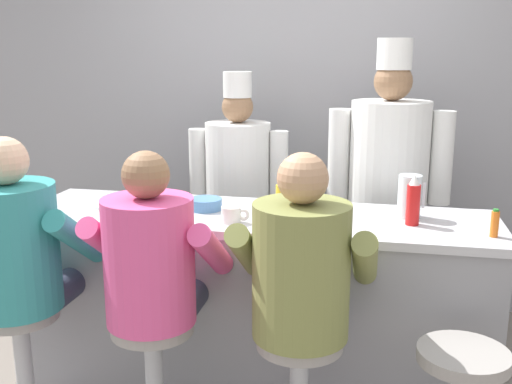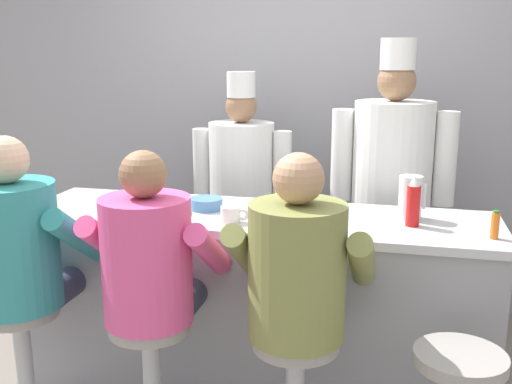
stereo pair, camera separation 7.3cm
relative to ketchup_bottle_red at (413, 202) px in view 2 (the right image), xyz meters
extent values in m
cube|color=#99999E|center=(-0.76, 1.35, 0.28)|extent=(10.00, 0.06, 2.70)
cube|color=gray|center=(-0.76, 0.03, -0.61)|extent=(2.32, 0.63, 0.92)
cube|color=#BCBCC1|center=(-0.76, 0.03, -0.13)|extent=(2.37, 0.65, 0.04)
cylinder|color=red|center=(0.00, 0.00, -0.02)|extent=(0.06, 0.06, 0.19)
cone|color=white|center=(0.00, 0.00, 0.10)|extent=(0.05, 0.05, 0.05)
cylinder|color=yellow|center=(-0.61, -0.03, -0.03)|extent=(0.07, 0.07, 0.17)
cone|color=yellow|center=(-0.61, -0.03, 0.08)|extent=(0.06, 0.06, 0.06)
cylinder|color=orange|center=(0.34, -0.12, -0.06)|extent=(0.04, 0.04, 0.11)
cylinder|color=#287F2D|center=(0.34, -0.12, 0.01)|extent=(0.02, 0.02, 0.01)
cylinder|color=silver|center=(-0.01, 0.13, -0.01)|extent=(0.11, 0.11, 0.21)
cube|color=silver|center=(0.05, 0.13, 0.00)|extent=(0.01, 0.01, 0.13)
cylinder|color=white|center=(-1.49, 0.05, -0.10)|extent=(0.26, 0.26, 0.02)
ellipsoid|color=#E0BC60|center=(-1.49, 0.05, -0.08)|extent=(0.12, 0.09, 0.03)
cylinder|color=#4C7FB7|center=(-1.02, 0.06, -0.08)|extent=(0.17, 0.17, 0.06)
cylinder|color=white|center=(-0.84, -0.14, -0.07)|extent=(0.09, 0.09, 0.08)
torus|color=white|center=(-0.78, -0.14, -0.07)|extent=(0.06, 0.02, 0.06)
cylinder|color=beige|center=(-1.09, -0.21, -0.07)|extent=(0.08, 0.08, 0.09)
torus|color=beige|center=(-1.03, -0.21, -0.06)|extent=(0.07, 0.01, 0.07)
cylinder|color=#B2B5BA|center=(-1.71, -0.57, -0.76)|extent=(0.08, 0.08, 0.60)
cylinder|color=gray|center=(-1.71, -0.57, -0.46)|extent=(0.35, 0.35, 0.05)
cylinder|color=#33384C|center=(-1.81, -0.38, -0.42)|extent=(0.15, 0.40, 0.15)
cylinder|color=#33384C|center=(-1.61, -0.38, -0.42)|extent=(0.15, 0.40, 0.15)
cylinder|color=teal|center=(-1.71, -0.57, -0.16)|extent=(0.40, 0.40, 0.56)
cylinder|color=teal|center=(-1.46, -0.46, -0.13)|extent=(0.10, 0.43, 0.34)
sphere|color=#DBB28E|center=(-1.71, -0.57, 0.23)|extent=(0.21, 0.21, 0.21)
cylinder|color=gray|center=(-1.08, -0.57, -0.46)|extent=(0.35, 0.35, 0.05)
cylinder|color=#33384C|center=(-1.17, -0.39, -0.42)|extent=(0.14, 0.38, 0.14)
cylinder|color=#33384C|center=(-0.98, -0.39, -0.42)|extent=(0.14, 0.38, 0.14)
cylinder|color=#E54C8C|center=(-1.08, -0.57, -0.17)|extent=(0.38, 0.38, 0.54)
cylinder|color=#E54C8C|center=(-1.31, -0.47, -0.14)|extent=(0.10, 0.41, 0.33)
cylinder|color=#E54C8C|center=(-0.84, -0.47, -0.14)|extent=(0.10, 0.41, 0.33)
sphere|color=#8C6647|center=(-1.08, -0.57, 0.20)|extent=(0.20, 0.20, 0.20)
cylinder|color=gray|center=(-0.44, -0.57, -0.46)|extent=(0.35, 0.35, 0.05)
cylinder|color=#33384C|center=(-0.54, -0.38, -0.42)|extent=(0.14, 0.39, 0.14)
cylinder|color=#33384C|center=(-0.35, -0.38, -0.42)|extent=(0.14, 0.39, 0.14)
cylinder|color=olive|center=(-0.44, -0.57, -0.16)|extent=(0.39, 0.39, 0.55)
cylinder|color=olive|center=(-0.69, -0.46, -0.14)|extent=(0.10, 0.42, 0.33)
cylinder|color=olive|center=(-0.20, -0.46, -0.14)|extent=(0.10, 0.42, 0.33)
sphere|color=tan|center=(-0.44, -0.57, 0.21)|extent=(0.20, 0.20, 0.20)
cylinder|color=gray|center=(0.19, -0.57, -0.46)|extent=(0.35, 0.35, 0.05)
cube|color=#232328|center=(-1.04, 0.82, -0.70)|extent=(0.31, 0.17, 0.75)
cube|color=white|center=(-1.04, 0.78, -0.55)|extent=(0.28, 0.02, 0.45)
cylinder|color=white|center=(-1.04, 0.82, -0.04)|extent=(0.41, 0.41, 0.57)
sphere|color=#8C6647|center=(-1.04, 0.82, 0.34)|extent=(0.19, 0.19, 0.19)
cylinder|color=white|center=(-1.04, 0.82, 0.48)|extent=(0.18, 0.18, 0.16)
cylinder|color=white|center=(-1.30, 0.82, -0.04)|extent=(0.11, 0.11, 0.48)
cylinder|color=white|center=(-0.77, 0.82, -0.04)|extent=(0.11, 0.11, 0.48)
cube|color=#232328|center=(-0.11, 0.74, -0.65)|extent=(0.35, 0.19, 0.84)
cube|color=white|center=(-0.11, 0.69, -0.48)|extent=(0.32, 0.02, 0.51)
cylinder|color=white|center=(-0.11, 0.74, 0.08)|extent=(0.46, 0.46, 0.63)
sphere|color=#8C6647|center=(-0.11, 0.74, 0.51)|extent=(0.22, 0.22, 0.22)
cylinder|color=white|center=(-0.11, 0.74, 0.66)|extent=(0.20, 0.20, 0.17)
cylinder|color=white|center=(-0.40, 0.74, 0.08)|extent=(0.13, 0.13, 0.54)
cylinder|color=white|center=(0.18, 0.74, 0.08)|extent=(0.13, 0.13, 0.54)
camera|label=1|loc=(-0.16, -2.78, 0.68)|focal=42.00mm
camera|label=2|loc=(-0.09, -2.76, 0.68)|focal=42.00mm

